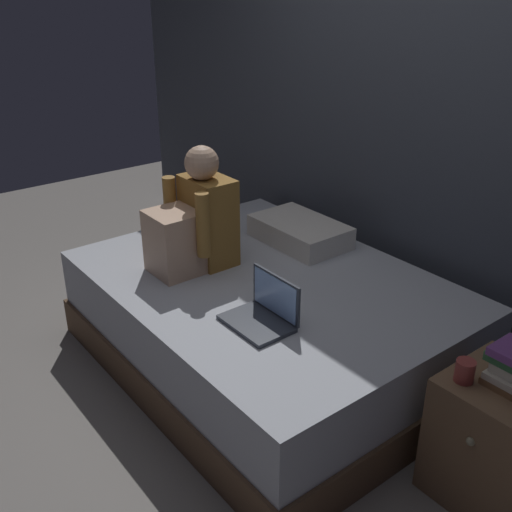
# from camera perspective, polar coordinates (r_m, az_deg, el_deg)

# --- Properties ---
(ground_plane) EXTENTS (8.00, 8.00, 0.00)m
(ground_plane) POSITION_cam_1_polar(r_m,az_deg,el_deg) (3.16, -1.08, -13.54)
(ground_plane) COLOR gray
(wall_back) EXTENTS (5.60, 0.10, 2.70)m
(wall_back) POSITION_cam_1_polar(r_m,az_deg,el_deg) (3.37, 15.74, 13.66)
(wall_back) COLOR #424751
(wall_back) RESTS_ON ground_plane
(bed) EXTENTS (2.00, 1.50, 0.53)m
(bed) POSITION_cam_1_polar(r_m,az_deg,el_deg) (3.29, 0.98, -6.24)
(bed) COLOR brown
(bed) RESTS_ON ground_plane
(nightstand) EXTENTS (0.44, 0.46, 0.55)m
(nightstand) POSITION_cam_1_polar(r_m,az_deg,el_deg) (2.71, 21.99, -15.91)
(nightstand) COLOR brown
(nightstand) RESTS_ON ground_plane
(person_sitting) EXTENTS (0.39, 0.44, 0.66)m
(person_sitting) POSITION_cam_1_polar(r_m,az_deg,el_deg) (3.21, -5.84, 3.18)
(person_sitting) COLOR olive
(person_sitting) RESTS_ON bed
(laptop) EXTENTS (0.32, 0.23, 0.22)m
(laptop) POSITION_cam_1_polar(r_m,az_deg,el_deg) (2.75, 0.78, -5.30)
(laptop) COLOR #333842
(laptop) RESTS_ON bed
(pillow) EXTENTS (0.56, 0.36, 0.13)m
(pillow) POSITION_cam_1_polar(r_m,az_deg,el_deg) (3.56, 4.19, 2.32)
(pillow) COLOR silver
(pillow) RESTS_ON bed
(mug) EXTENTS (0.08, 0.08, 0.09)m
(mug) POSITION_cam_1_polar(r_m,az_deg,el_deg) (2.48, 19.17, -10.25)
(mug) COLOR #933833
(mug) RESTS_ON nightstand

